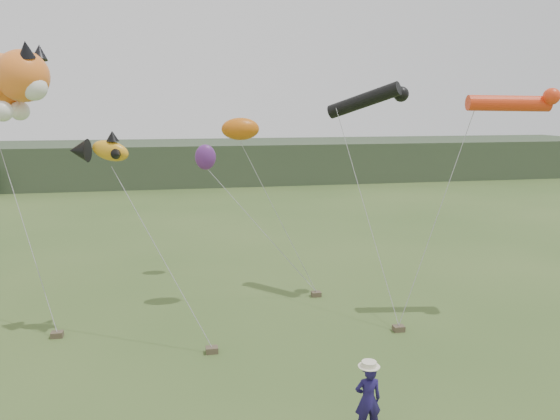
{
  "coord_description": "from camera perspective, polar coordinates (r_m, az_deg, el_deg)",
  "views": [
    {
      "loc": [
        -1.99,
        -12.69,
        7.85
      ],
      "look_at": [
        1.01,
        3.0,
        4.75
      ],
      "focal_mm": 35.0,
      "sensor_mm": 36.0,
      "label": 1
    }
  ],
  "objects": [
    {
      "name": "fish_kite",
      "position": [
        19.49,
        -18.4,
        5.98
      ],
      "size": [
        2.18,
        1.41,
        1.14
      ],
      "color": "orange",
      "rests_on": "ground"
    },
    {
      "name": "ground",
      "position": [
        15.05,
        -1.76,
        -20.46
      ],
      "size": [
        120.0,
        120.0,
        0.0
      ],
      "primitive_type": "plane",
      "color": "#385123",
      "rests_on": "ground"
    },
    {
      "name": "misc_kites",
      "position": [
        22.69,
        -5.78,
        7.14
      ],
      "size": [
        2.33,
        4.84,
        2.44
      ],
      "color": "#CA5F0F",
      "rests_on": "ground"
    },
    {
      "name": "tube_kites",
      "position": [
        22.07,
        16.07,
        10.93
      ],
      "size": [
        7.36,
        5.28,
        1.49
      ],
      "color": "black",
      "rests_on": "ground"
    },
    {
      "name": "headland",
      "position": [
        57.7,
        -11.93,
        4.84
      ],
      "size": [
        90.0,
        13.0,
        4.0
      ],
      "color": "#2D3D28",
      "rests_on": "ground"
    },
    {
      "name": "festival_attendant",
      "position": [
        14.01,
        9.17,
        -18.96
      ],
      "size": [
        0.67,
        0.46,
        1.78
      ],
      "primitive_type": "imported",
      "rotation": [
        0.0,
        0.0,
        3.09
      ],
      "color": "#1C144B",
      "rests_on": "ground"
    },
    {
      "name": "sandbag_anchors",
      "position": [
        19.4,
        -8.35,
        -12.7
      ],
      "size": [
        14.61,
        5.36,
        0.2
      ],
      "color": "brown",
      "rests_on": "ground"
    }
  ]
}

